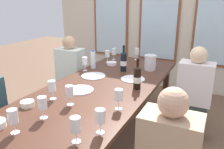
% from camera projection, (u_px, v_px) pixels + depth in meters
% --- Properties ---
extents(ground_plane, '(12.00, 12.00, 0.00)m').
position_uv_depth(ground_plane, '(101.00, 148.00, 2.60)').
color(ground_plane, brown).
extents(back_wall_with_windows, '(4.22, 0.10, 2.90)m').
position_uv_depth(back_wall_with_windows, '(160.00, 7.00, 4.05)').
color(back_wall_with_windows, beige).
rests_on(back_wall_with_windows, ground).
extents(dining_table, '(1.02, 2.63, 0.74)m').
position_uv_depth(dining_table, '(100.00, 93.00, 2.39)').
color(dining_table, '#46281C').
rests_on(dining_table, ground).
extents(white_plate_0, '(0.28, 0.28, 0.01)m').
position_uv_depth(white_plate_0, '(93.00, 76.00, 2.69)').
color(white_plate_0, white).
rests_on(white_plate_0, dining_table).
extents(white_plate_1, '(0.27, 0.27, 0.01)m').
position_uv_depth(white_plate_1, '(133.00, 79.00, 2.58)').
color(white_plate_1, white).
rests_on(white_plate_1, dining_table).
extents(white_plate_2, '(0.27, 0.27, 0.01)m').
position_uv_depth(white_plate_2, '(80.00, 90.00, 2.28)').
color(white_plate_2, white).
rests_on(white_plate_2, dining_table).
extents(metal_pitcher, '(0.16, 0.16, 0.19)m').
position_uv_depth(metal_pitcher, '(150.00, 63.00, 2.90)').
color(metal_pitcher, silver).
rests_on(metal_pitcher, dining_table).
extents(wine_bottle_0, '(0.08, 0.08, 0.31)m').
position_uv_depth(wine_bottle_0, '(137.00, 77.00, 2.29)').
color(wine_bottle_0, black).
rests_on(wine_bottle_0, dining_table).
extents(wine_bottle_1, '(0.08, 0.08, 0.32)m').
position_uv_depth(wine_bottle_1, '(123.00, 61.00, 2.85)').
color(wine_bottle_1, black).
rests_on(wine_bottle_1, dining_table).
extents(tasting_bowl_0, '(0.11, 0.11, 0.05)m').
position_uv_depth(tasting_bowl_0, '(27.00, 104.00, 1.94)').
color(tasting_bowl_0, white).
rests_on(tasting_bowl_0, dining_table).
extents(tasting_bowl_2, '(0.14, 0.14, 0.04)m').
position_uv_depth(tasting_bowl_2, '(112.00, 63.00, 3.14)').
color(tasting_bowl_2, white).
rests_on(tasting_bowl_2, dining_table).
extents(water_bottle, '(0.06, 0.06, 0.24)m').
position_uv_depth(water_bottle, '(93.00, 60.00, 2.96)').
color(water_bottle, white).
rests_on(water_bottle, dining_table).
extents(wine_glass_0, '(0.07, 0.07, 0.17)m').
position_uv_depth(wine_glass_0, '(52.00, 87.00, 2.05)').
color(wine_glass_0, white).
rests_on(wine_glass_0, dining_table).
extents(wine_glass_1, '(0.07, 0.07, 0.17)m').
position_uv_depth(wine_glass_1, '(85.00, 61.00, 2.86)').
color(wine_glass_1, white).
rests_on(wine_glass_1, dining_table).
extents(wine_glass_2, '(0.07, 0.07, 0.17)m').
position_uv_depth(wine_glass_2, '(76.00, 126.00, 1.43)').
color(wine_glass_2, white).
rests_on(wine_glass_2, dining_table).
extents(wine_glass_3, '(0.07, 0.07, 0.17)m').
position_uv_depth(wine_glass_3, '(13.00, 117.00, 1.52)').
color(wine_glass_3, white).
rests_on(wine_glass_3, dining_table).
extents(wine_glass_4, '(0.07, 0.07, 0.17)m').
position_uv_depth(wine_glass_4, '(107.00, 54.00, 3.24)').
color(wine_glass_4, white).
rests_on(wine_glass_4, dining_table).
extents(wine_glass_5, '(0.07, 0.07, 0.17)m').
position_uv_depth(wine_glass_5, '(100.00, 117.00, 1.52)').
color(wine_glass_5, white).
rests_on(wine_glass_5, dining_table).
extents(wine_glass_6, '(0.07, 0.07, 0.17)m').
position_uv_depth(wine_glass_6, '(70.00, 92.00, 1.93)').
color(wine_glass_6, white).
rests_on(wine_glass_6, dining_table).
extents(wine_glass_8, '(0.07, 0.07, 0.17)m').
position_uv_depth(wine_glass_8, '(114.00, 52.00, 3.38)').
color(wine_glass_8, white).
rests_on(wine_glass_8, dining_table).
extents(wine_glass_9, '(0.07, 0.07, 0.17)m').
position_uv_depth(wine_glass_9, '(42.00, 103.00, 1.71)').
color(wine_glass_9, white).
rests_on(wine_glass_9, dining_table).
extents(wine_glass_10, '(0.07, 0.07, 0.17)m').
position_uv_depth(wine_glass_10, '(137.00, 52.00, 3.38)').
color(wine_glass_10, white).
rests_on(wine_glass_10, dining_table).
extents(wine_glass_11, '(0.07, 0.07, 0.17)m').
position_uv_depth(wine_glass_11, '(119.00, 95.00, 1.86)').
color(wine_glass_11, white).
rests_on(wine_glass_11, dining_table).
extents(seated_person_2, '(0.38, 0.24, 1.11)m').
position_uv_depth(seated_person_2, '(71.00, 76.00, 3.37)').
color(seated_person_2, '#313635').
rests_on(seated_person_2, ground).
extents(seated_person_3, '(0.38, 0.24, 1.11)m').
position_uv_depth(seated_person_3, '(194.00, 96.00, 2.67)').
color(seated_person_3, '#2C3A36').
rests_on(seated_person_3, ground).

